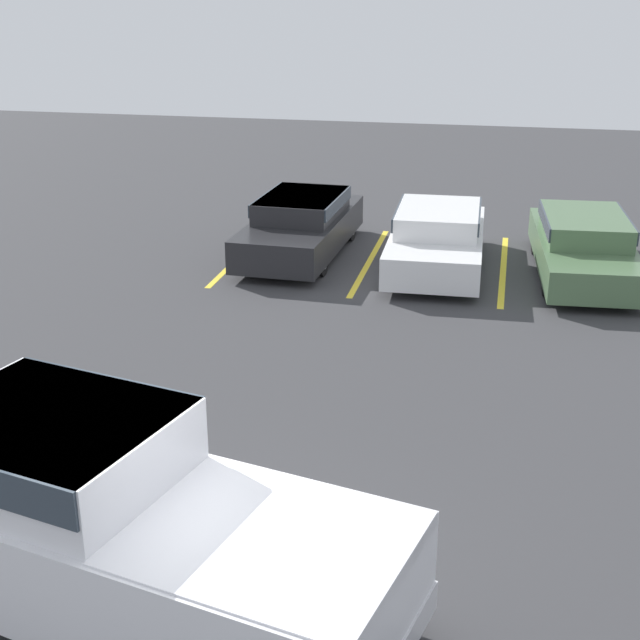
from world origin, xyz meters
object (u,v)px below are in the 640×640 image
parked_sedan_c (583,244)px  parked_sedan_b (437,236)px  pickup_truck (85,515)px  parked_sedan_a (301,223)px

parked_sedan_c → parked_sedan_b: bearing=-91.0°
parked_sedan_c → pickup_truck: bearing=-27.8°
pickup_truck → parked_sedan_c: bearing=79.1°
pickup_truck → parked_sedan_c: (5.00, 11.14, -0.30)m
parked_sedan_b → parked_sedan_c: parked_sedan_b is taller
pickup_truck → parked_sedan_b: pickup_truck is taller
parked_sedan_a → parked_sedan_c: parked_sedan_a is taller
parked_sedan_a → parked_sedan_b: (2.87, -0.36, -0.02)m
parked_sedan_a → parked_sedan_c: bearing=89.9°
parked_sedan_a → parked_sedan_c: size_ratio=0.95×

